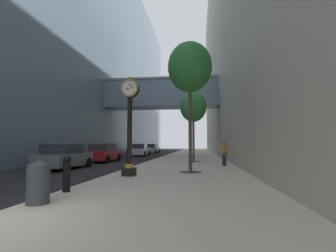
# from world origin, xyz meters

# --- Properties ---
(ground_plane) EXTENTS (110.00, 110.00, 0.00)m
(ground_plane) POSITION_xyz_m (0.00, 27.00, 0.00)
(ground_plane) COLOR black
(ground_plane) RESTS_ON ground
(sidewalk_right) EXTENTS (6.65, 80.00, 0.14)m
(sidewalk_right) POSITION_xyz_m (3.33, 30.00, 0.07)
(sidewalk_right) COLOR #BCB29E
(sidewalk_right) RESTS_ON ground
(building_block_left) EXTENTS (23.26, 80.00, 31.77)m
(building_block_left) POSITION_xyz_m (-11.73, 29.97, 15.83)
(building_block_left) COLOR slate
(building_block_left) RESTS_ON ground
(building_block_right) EXTENTS (9.00, 80.00, 33.99)m
(building_block_right) POSITION_xyz_m (11.15, 30.00, 16.99)
(building_block_right) COLOR #A89E89
(building_block_right) RESTS_ON ground
(street_clock) EXTENTS (0.84, 0.55, 4.55)m
(street_clock) POSITION_xyz_m (1.12, 6.92, 2.64)
(street_clock) COLOR black
(street_clock) RESTS_ON sidewalk_right
(bollard_nearest) EXTENTS (0.23, 0.23, 1.08)m
(bollard_nearest) POSITION_xyz_m (0.31, 3.07, 0.70)
(bollard_nearest) COLOR black
(bollard_nearest) RESTS_ON sidewalk_right
(bollard_third) EXTENTS (0.23, 0.23, 1.08)m
(bollard_third) POSITION_xyz_m (0.31, 9.54, 0.70)
(bollard_third) COLOR black
(bollard_third) RESTS_ON sidewalk_right
(street_tree_near) EXTENTS (2.29, 2.29, 6.76)m
(street_tree_near) POSITION_xyz_m (3.82, 8.64, 5.54)
(street_tree_near) COLOR #333335
(street_tree_near) RESTS_ON sidewalk_right
(street_tree_mid_near) EXTENTS (2.20, 2.20, 5.78)m
(street_tree_mid_near) POSITION_xyz_m (3.82, 16.37, 4.63)
(street_tree_mid_near) COLOR #333335
(street_tree_mid_near) RESTS_ON sidewalk_right
(trash_bin) EXTENTS (0.53, 0.53, 1.05)m
(trash_bin) POSITION_xyz_m (0.42, 1.60, 0.68)
(trash_bin) COLOR #383D42
(trash_bin) RESTS_ON sidewalk_right
(pedestrian_walking) EXTENTS (0.42, 0.51, 1.67)m
(pedestrian_walking) POSITION_xyz_m (5.90, 12.59, 1.02)
(pedestrian_walking) COLOR #23232D
(pedestrian_walking) RESTS_ON sidewalk_right
(car_silver_near) EXTENTS (2.13, 4.14, 1.59)m
(car_silver_near) POSITION_xyz_m (-3.82, 38.03, 0.77)
(car_silver_near) COLOR #B7BABF
(car_silver_near) RESTS_ON ground
(car_white_mid) EXTENTS (2.08, 4.61, 1.60)m
(car_white_mid) POSITION_xyz_m (-3.49, 28.06, 0.78)
(car_white_mid) COLOR silver
(car_white_mid) RESTS_ON ground
(car_red_far) EXTENTS (2.02, 4.52, 1.60)m
(car_red_far) POSITION_xyz_m (-4.06, 16.84, 0.78)
(car_red_far) COLOR #AD191E
(car_red_far) RESTS_ON ground
(car_grey_trailing) EXTENTS (2.16, 4.12, 1.55)m
(car_grey_trailing) POSITION_xyz_m (-4.18, 10.64, 0.76)
(car_grey_trailing) COLOR slate
(car_grey_trailing) RESTS_ON ground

